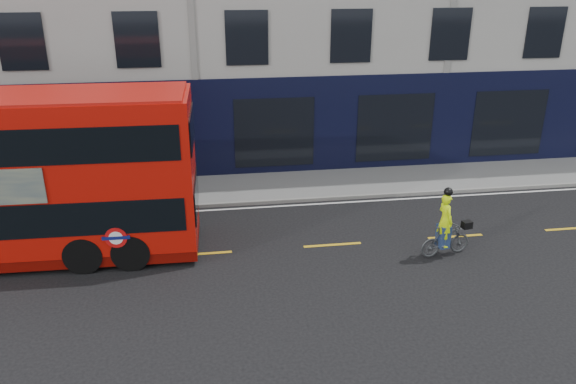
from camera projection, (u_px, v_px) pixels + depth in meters
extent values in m
plane|color=black|center=(202.00, 280.00, 15.42)|extent=(120.00, 120.00, 0.00)
cube|color=slate|center=(201.00, 190.00, 21.35)|extent=(60.00, 3.00, 0.12)
cube|color=gray|center=(201.00, 206.00, 19.98)|extent=(60.00, 0.12, 0.13)
cube|color=black|center=(198.00, 131.00, 21.98)|extent=(50.00, 0.08, 4.00)
cube|color=silver|center=(201.00, 211.00, 19.73)|extent=(58.00, 0.10, 0.01)
cube|color=black|center=(196.00, 195.00, 16.68)|extent=(0.09, 2.43, 0.97)
cube|color=black|center=(192.00, 128.00, 15.91)|extent=(0.09, 2.43, 0.97)
cylinder|color=red|center=(116.00, 238.00, 15.38)|extent=(0.61, 0.03, 0.61)
cylinder|color=white|center=(116.00, 238.00, 15.38)|extent=(0.39, 0.03, 0.39)
cube|color=#0C1459|center=(116.00, 238.00, 15.37)|extent=(0.76, 0.04, 0.10)
cylinder|color=black|center=(136.00, 233.00, 16.89)|extent=(1.14, 2.78, 1.08)
cylinder|color=black|center=(92.00, 235.00, 16.75)|extent=(1.14, 2.78, 1.08)
imported|color=#494D4F|center=(446.00, 240.00, 16.56)|extent=(1.67, 0.73, 0.97)
imported|color=#BEE508|center=(445.00, 220.00, 16.28)|extent=(0.48, 0.65, 1.62)
cube|color=black|center=(467.00, 225.00, 16.60)|extent=(0.31, 0.26, 0.22)
cube|color=navy|center=(443.00, 236.00, 16.47)|extent=(0.36, 0.42, 0.69)
sphere|color=black|center=(448.00, 192.00, 15.94)|extent=(0.26, 0.26, 0.26)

